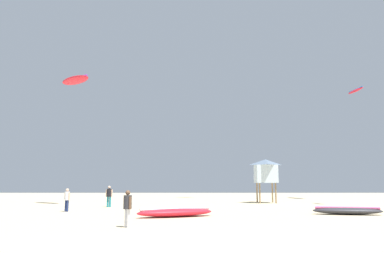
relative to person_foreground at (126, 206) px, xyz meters
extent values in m
cylinder|color=silver|center=(-0.06, 0.07, -0.54)|extent=(0.15, 0.15, 0.80)
cylinder|color=silver|center=(0.06, -0.07, -0.54)|extent=(0.15, 0.15, 0.80)
cylinder|color=#2D2D33|center=(0.00, 0.00, 0.15)|extent=(0.37, 0.37, 0.60)
cylinder|color=brown|center=(-0.14, 0.17, 0.13)|extent=(0.11, 0.11, 0.55)
cylinder|color=brown|center=(0.14, -0.17, 0.13)|extent=(0.11, 0.11, 0.55)
sphere|color=brown|center=(0.00, 0.00, 0.56)|extent=(0.22, 0.22, 0.22)
cylinder|color=teal|center=(-3.85, 13.52, -0.53)|extent=(0.15, 0.15, 0.82)
cylinder|color=teal|center=(-3.66, 13.50, -0.53)|extent=(0.15, 0.15, 0.82)
cylinder|color=black|center=(-3.75, 13.51, 0.19)|extent=(0.38, 0.38, 0.62)
cylinder|color=beige|center=(-3.97, 13.53, 0.17)|extent=(0.11, 0.11, 0.57)
cylinder|color=beige|center=(-3.53, 13.49, 0.17)|extent=(0.11, 0.11, 0.57)
sphere|color=beige|center=(-3.75, 13.51, 0.62)|extent=(0.22, 0.22, 0.22)
cylinder|color=navy|center=(-5.54, 8.91, -0.56)|extent=(0.14, 0.14, 0.76)
cylinder|color=navy|center=(-5.69, 9.00, -0.56)|extent=(0.14, 0.14, 0.76)
cylinder|color=silver|center=(-5.61, 8.95, 0.10)|extent=(0.35, 0.35, 0.57)
cylinder|color=beige|center=(-5.44, 8.85, 0.08)|extent=(0.10, 0.10, 0.52)
cylinder|color=beige|center=(-5.79, 9.06, 0.08)|extent=(0.10, 0.10, 0.52)
sphere|color=beige|center=(-5.61, 8.95, 0.49)|extent=(0.21, 0.21, 0.21)
ellipsoid|color=#2D2D33|center=(12.37, 6.59, -0.72)|extent=(4.23, 1.96, 0.41)
cylinder|color=#E5598C|center=(12.37, 6.59, -0.54)|extent=(3.71, 0.95, 0.18)
ellipsoid|color=red|center=(1.90, 5.05, -0.69)|extent=(4.69, 2.94, 0.48)
cylinder|color=white|center=(1.90, 5.05, -0.49)|extent=(3.93, 1.80, 0.20)
cylinder|color=#8C704C|center=(10.71, 20.36, 0.01)|extent=(0.14, 0.14, 1.90)
cylinder|color=#8C704C|center=(10.71, 18.86, 0.01)|extent=(0.14, 0.14, 1.90)
cylinder|color=#8C704C|center=(9.21, 20.36, 0.01)|extent=(0.14, 0.14, 1.90)
cylinder|color=#8C704C|center=(9.21, 18.86, 0.01)|extent=(0.14, 0.14, 1.90)
cube|color=silver|center=(9.96, 19.61, 1.81)|extent=(2.00, 2.00, 1.70)
pyramid|color=slate|center=(9.96, 19.61, 2.93)|extent=(2.30, 2.30, 0.55)
ellipsoid|color=red|center=(17.32, 15.48, 9.03)|extent=(0.94, 2.28, 0.53)
cylinder|color=blue|center=(17.32, 15.48, 9.13)|extent=(0.38, 2.03, 0.10)
ellipsoid|color=red|center=(-7.82, 16.45, 10.23)|extent=(3.66, 3.26, 0.73)
cylinder|color=purple|center=(-7.82, 16.45, 10.40)|extent=(2.82, 2.32, 0.17)
camera|label=1|loc=(2.86, -17.08, 1.04)|focal=35.42mm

